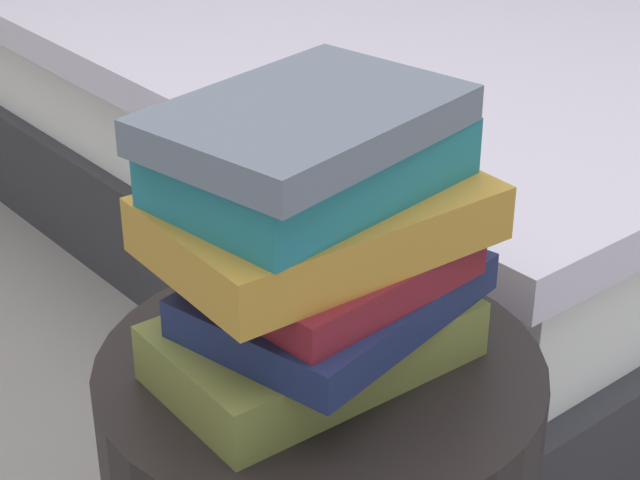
{
  "coord_description": "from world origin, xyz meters",
  "views": [
    {
      "loc": [
        -0.59,
        -0.65,
        1.05
      ],
      "look_at": [
        0.0,
        0.0,
        0.59
      ],
      "focal_mm": 61.45,
      "sensor_mm": 36.0,
      "label": 1
    }
  ],
  "objects_px": {
    "book_olive": "(310,338)",
    "book_navy": "(336,294)",
    "bed": "(404,86)",
    "book_slate": "(307,119)",
    "book_teal": "(308,162)",
    "book_maroon": "(333,263)",
    "book_ochre": "(321,217)"
  },
  "relations": [
    {
      "from": "book_maroon",
      "to": "book_slate",
      "type": "relative_size",
      "value": 0.84
    },
    {
      "from": "book_navy",
      "to": "book_slate",
      "type": "distance_m",
      "value": 0.18
    },
    {
      "from": "book_maroon",
      "to": "book_slate",
      "type": "xyz_separation_m",
      "value": [
        -0.02,
        0.02,
        0.14
      ]
    },
    {
      "from": "book_olive",
      "to": "book_navy",
      "type": "height_order",
      "value": "book_navy"
    },
    {
      "from": "book_ochre",
      "to": "book_teal",
      "type": "relative_size",
      "value": 1.13
    },
    {
      "from": "bed",
      "to": "book_ochre",
      "type": "xyz_separation_m",
      "value": [
        -1.08,
        -0.91,
        0.38
      ]
    },
    {
      "from": "book_ochre",
      "to": "book_teal",
      "type": "bearing_deg",
      "value": 136.52
    },
    {
      "from": "book_navy",
      "to": "book_ochre",
      "type": "height_order",
      "value": "book_ochre"
    },
    {
      "from": "bed",
      "to": "book_navy",
      "type": "bearing_deg",
      "value": -136.77
    },
    {
      "from": "book_olive",
      "to": "book_slate",
      "type": "height_order",
      "value": "book_slate"
    },
    {
      "from": "book_olive",
      "to": "book_teal",
      "type": "bearing_deg",
      "value": 67.21
    },
    {
      "from": "book_navy",
      "to": "bed",
      "type": "bearing_deg",
      "value": 31.73
    },
    {
      "from": "book_navy",
      "to": "book_slate",
      "type": "relative_size",
      "value": 1.0
    },
    {
      "from": "book_teal",
      "to": "book_olive",
      "type": "bearing_deg",
      "value": -122.0
    },
    {
      "from": "bed",
      "to": "book_navy",
      "type": "height_order",
      "value": "bed"
    },
    {
      "from": "bed",
      "to": "book_slate",
      "type": "xyz_separation_m",
      "value": [
        -1.09,
        -0.91,
        0.47
      ]
    },
    {
      "from": "book_olive",
      "to": "book_maroon",
      "type": "distance_m",
      "value": 0.09
    },
    {
      "from": "book_olive",
      "to": "book_navy",
      "type": "distance_m",
      "value": 0.05
    },
    {
      "from": "book_maroon",
      "to": "book_olive",
      "type": "bearing_deg",
      "value": 128.96
    },
    {
      "from": "book_slate",
      "to": "book_maroon",
      "type": "bearing_deg",
      "value": -55.18
    },
    {
      "from": "book_olive",
      "to": "book_ochre",
      "type": "bearing_deg",
      "value": -10.37
    },
    {
      "from": "book_ochre",
      "to": "book_teal",
      "type": "xyz_separation_m",
      "value": [
        -0.01,
        0.01,
        0.05
      ]
    },
    {
      "from": "book_teal",
      "to": "book_maroon",
      "type": "bearing_deg",
      "value": -68.6
    },
    {
      "from": "book_navy",
      "to": "book_olive",
      "type": "bearing_deg",
      "value": 135.45
    },
    {
      "from": "book_ochre",
      "to": "book_slate",
      "type": "xyz_separation_m",
      "value": [
        -0.01,
        0.0,
        0.1
      ]
    },
    {
      "from": "bed",
      "to": "book_teal",
      "type": "bearing_deg",
      "value": -137.81
    },
    {
      "from": "book_slate",
      "to": "book_olive",
      "type": "bearing_deg",
      "value": -41.72
    },
    {
      "from": "bed",
      "to": "book_teal",
      "type": "distance_m",
      "value": 1.48
    },
    {
      "from": "book_olive",
      "to": "book_teal",
      "type": "height_order",
      "value": "book_teal"
    },
    {
      "from": "bed",
      "to": "book_slate",
      "type": "height_order",
      "value": "book_slate"
    },
    {
      "from": "book_navy",
      "to": "book_teal",
      "type": "distance_m",
      "value": 0.13
    },
    {
      "from": "book_slate",
      "to": "book_ochre",
      "type": "bearing_deg",
      "value": -25.99
    }
  ]
}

